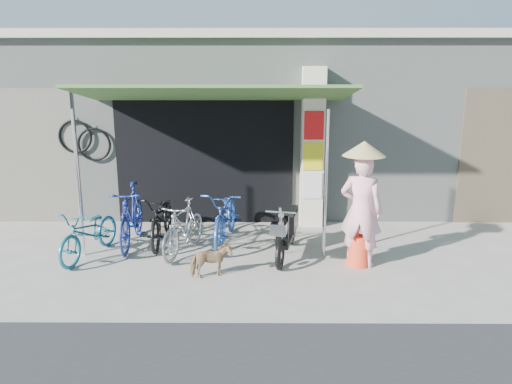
{
  "coord_description": "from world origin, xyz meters",
  "views": [
    {
      "loc": [
        -0.15,
        -6.88,
        2.95
      ],
      "look_at": [
        -0.2,
        1.0,
        1.0
      ],
      "focal_mm": 35.0,
      "sensor_mm": 36.0,
      "label": 1
    }
  ],
  "objects_px": {
    "bike_black": "(162,218)",
    "bike_navy": "(226,216)",
    "bike_teal": "(90,232)",
    "moped": "(287,231)",
    "nun": "(361,206)",
    "street_dog": "(211,261)",
    "bike_silver": "(183,227)",
    "bike_blue": "(131,216)"
  },
  "relations": [
    {
      "from": "bike_black",
      "to": "bike_navy",
      "type": "distance_m",
      "value": 1.12
    },
    {
      "from": "bike_teal",
      "to": "moped",
      "type": "xyz_separation_m",
      "value": [
        3.15,
        0.09,
        0.0
      ]
    },
    {
      "from": "bike_black",
      "to": "bike_navy",
      "type": "height_order",
      "value": "bike_navy"
    },
    {
      "from": "bike_black",
      "to": "nun",
      "type": "bearing_deg",
      "value": -17.89
    },
    {
      "from": "bike_navy",
      "to": "street_dog",
      "type": "relative_size",
      "value": 3.15
    },
    {
      "from": "bike_navy",
      "to": "bike_teal",
      "type": "bearing_deg",
      "value": -156.18
    },
    {
      "from": "bike_teal",
      "to": "bike_navy",
      "type": "distance_m",
      "value": 2.25
    },
    {
      "from": "bike_teal",
      "to": "bike_navy",
      "type": "xyz_separation_m",
      "value": [
        2.14,
        0.69,
        0.08
      ]
    },
    {
      "from": "street_dog",
      "to": "bike_teal",
      "type": "bearing_deg",
      "value": 46.9
    },
    {
      "from": "bike_silver",
      "to": "street_dog",
      "type": "bearing_deg",
      "value": -43.92
    },
    {
      "from": "bike_silver",
      "to": "street_dog",
      "type": "xyz_separation_m",
      "value": [
        0.53,
        -0.97,
        -0.2
      ]
    },
    {
      "from": "bike_blue",
      "to": "nun",
      "type": "bearing_deg",
      "value": -15.31
    },
    {
      "from": "bike_blue",
      "to": "bike_silver",
      "type": "bearing_deg",
      "value": -24.72
    },
    {
      "from": "street_dog",
      "to": "moped",
      "type": "height_order",
      "value": "moped"
    },
    {
      "from": "street_dog",
      "to": "nun",
      "type": "xyz_separation_m",
      "value": [
        2.24,
        0.49,
        0.69
      ]
    },
    {
      "from": "bike_navy",
      "to": "moped",
      "type": "relative_size",
      "value": 1.17
    },
    {
      "from": "bike_teal",
      "to": "bike_black",
      "type": "xyz_separation_m",
      "value": [
        1.03,
        0.7,
        0.03
      ]
    },
    {
      "from": "bike_silver",
      "to": "bike_navy",
      "type": "xyz_separation_m",
      "value": [
        0.67,
        0.53,
        0.04
      ]
    },
    {
      "from": "bike_blue",
      "to": "bike_silver",
      "type": "xyz_separation_m",
      "value": [
        0.94,
        -0.39,
        -0.08
      ]
    },
    {
      "from": "bike_blue",
      "to": "bike_navy",
      "type": "bearing_deg",
      "value": 2.64
    },
    {
      "from": "bike_blue",
      "to": "nun",
      "type": "distance_m",
      "value": 3.83
    },
    {
      "from": "bike_silver",
      "to": "nun",
      "type": "distance_m",
      "value": 2.85
    },
    {
      "from": "bike_teal",
      "to": "nun",
      "type": "distance_m",
      "value": 4.29
    },
    {
      "from": "bike_black",
      "to": "street_dog",
      "type": "height_order",
      "value": "bike_black"
    },
    {
      "from": "moped",
      "to": "bike_blue",
      "type": "bearing_deg",
      "value": -177.66
    },
    {
      "from": "bike_navy",
      "to": "street_dog",
      "type": "distance_m",
      "value": 1.52
    },
    {
      "from": "bike_navy",
      "to": "nun",
      "type": "xyz_separation_m",
      "value": [
        2.1,
        -1.0,
        0.45
      ]
    },
    {
      "from": "moped",
      "to": "nun",
      "type": "xyz_separation_m",
      "value": [
        1.09,
        -0.4,
        0.53
      ]
    },
    {
      "from": "bike_silver",
      "to": "bike_black",
      "type": "bearing_deg",
      "value": 146.88
    },
    {
      "from": "bike_teal",
      "to": "street_dog",
      "type": "relative_size",
      "value": 2.65
    },
    {
      "from": "bike_black",
      "to": "street_dog",
      "type": "relative_size",
      "value": 2.85
    },
    {
      "from": "bike_blue",
      "to": "bike_black",
      "type": "distance_m",
      "value": 0.52
    },
    {
      "from": "bike_black",
      "to": "bike_navy",
      "type": "relative_size",
      "value": 0.91
    },
    {
      "from": "bike_black",
      "to": "bike_silver",
      "type": "xyz_separation_m",
      "value": [
        0.45,
        -0.54,
        0.0
      ]
    },
    {
      "from": "bike_silver",
      "to": "moped",
      "type": "distance_m",
      "value": 1.68
    },
    {
      "from": "bike_black",
      "to": "nun",
      "type": "relative_size",
      "value": 0.88
    },
    {
      "from": "bike_blue",
      "to": "moped",
      "type": "height_order",
      "value": "bike_blue"
    },
    {
      "from": "bike_teal",
      "to": "street_dog",
      "type": "bearing_deg",
      "value": -7.3
    },
    {
      "from": "nun",
      "to": "bike_navy",
      "type": "bearing_deg",
      "value": -5.27
    },
    {
      "from": "bike_silver",
      "to": "street_dog",
      "type": "height_order",
      "value": "bike_silver"
    },
    {
      "from": "bike_silver",
      "to": "nun",
      "type": "xyz_separation_m",
      "value": [
        2.77,
        -0.47,
        0.49
      ]
    },
    {
      "from": "bike_navy",
      "to": "bike_blue",
      "type": "bearing_deg",
      "value": -169.09
    }
  ]
}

